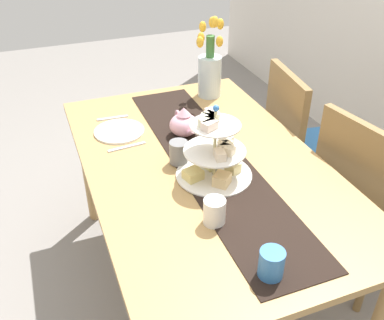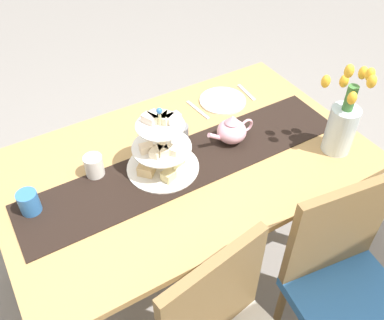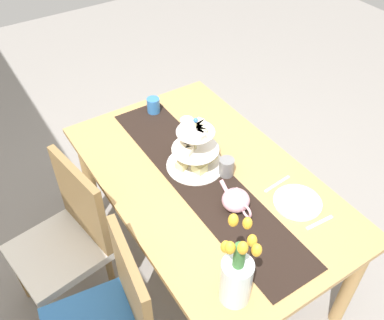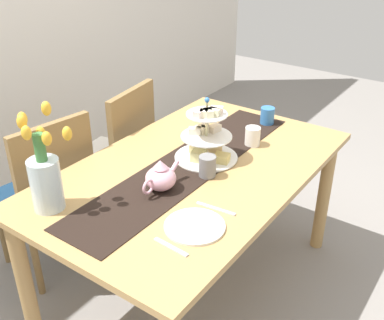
{
  "view_description": "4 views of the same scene",
  "coord_description": "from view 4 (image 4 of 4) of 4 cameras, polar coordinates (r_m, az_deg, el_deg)",
  "views": [
    {
      "loc": [
        1.4,
        -0.59,
        1.73
      ],
      "look_at": [
        0.06,
        -0.08,
        0.79
      ],
      "focal_mm": 41.16,
      "sensor_mm": 36.0,
      "label": 1
    },
    {
      "loc": [
        0.64,
        1.14,
        1.96
      ],
      "look_at": [
        -0.0,
        0.06,
        0.77
      ],
      "focal_mm": 39.52,
      "sensor_mm": 36.0,
      "label": 2
    },
    {
      "loc": [
        -1.23,
        0.88,
        2.24
      ],
      "look_at": [
        0.09,
        0.03,
        0.79
      ],
      "focal_mm": 39.66,
      "sensor_mm": 36.0,
      "label": 3
    },
    {
      "loc": [
        -1.52,
        -1.07,
        1.77
      ],
      "look_at": [
        -0.04,
        -0.02,
        0.79
      ],
      "focal_mm": 43.28,
      "sensor_mm": 36.0,
      "label": 4
    }
  ],
  "objects": [
    {
      "name": "ground_plane",
      "position": [
        2.56,
        0.19,
        -15.18
      ],
      "size": [
        8.0,
        8.0,
        0.0
      ],
      "primitive_type": "plane",
      "color": "gray"
    },
    {
      "name": "dining_table",
      "position": [
        2.18,
        0.21,
        -3.17
      ],
      "size": [
        1.55,
        0.94,
        0.73
      ],
      "color": "tan",
      "rests_on": "ground_plane"
    },
    {
      "name": "chair_left",
      "position": [
        2.49,
        -17.37,
        -3.57
      ],
      "size": [
        0.47,
        0.47,
        0.91
      ],
      "color": "olive",
      "rests_on": "ground_plane"
    },
    {
      "name": "chair_right",
      "position": [
        2.78,
        -9.1,
        0.98
      ],
      "size": [
        0.48,
        0.48,
        0.91
      ],
      "color": "olive",
      "rests_on": "ground_plane"
    },
    {
      "name": "table_runner",
      "position": [
        2.14,
        -0.36,
        -0.61
      ],
      "size": [
        1.43,
        0.3,
        0.0
      ],
      "primitive_type": "cube",
      "color": "black",
      "rests_on": "dining_table"
    },
    {
      "name": "tiered_cake_stand",
      "position": [
        2.16,
        1.84,
        2.6
      ],
      "size": [
        0.3,
        0.3,
        0.3
      ],
      "color": "beige",
      "rests_on": "table_runner"
    },
    {
      "name": "teapot",
      "position": [
        1.93,
        -3.9,
        -2.16
      ],
      "size": [
        0.24,
        0.13,
        0.14
      ],
      "color": "#E5A8BC",
      "rests_on": "table_runner"
    },
    {
      "name": "tulip_vase",
      "position": [
        1.86,
        -17.66,
        -1.82
      ],
      "size": [
        0.16,
        0.18,
        0.43
      ],
      "color": "silver",
      "rests_on": "dining_table"
    },
    {
      "name": "dinner_plate_left",
      "position": [
        1.74,
        0.33,
        -8.16
      ],
      "size": [
        0.23,
        0.23,
        0.01
      ],
      "primitive_type": "cylinder",
      "color": "white",
      "rests_on": "dining_table"
    },
    {
      "name": "fork_left",
      "position": [
        1.65,
        -2.62,
        -10.66
      ],
      "size": [
        0.03,
        0.15,
        0.01
      ],
      "primitive_type": "cube",
      "rotation": [
        0.0,
        0.0,
        -0.07
      ],
      "color": "silver",
      "rests_on": "dining_table"
    },
    {
      "name": "knife_left",
      "position": [
        1.84,
        2.95,
        -6.0
      ],
      "size": [
        0.03,
        0.17,
        0.01
      ],
      "primitive_type": "cube",
      "rotation": [
        0.0,
        0.0,
        0.09
      ],
      "color": "silver",
      "rests_on": "dining_table"
    },
    {
      "name": "mug_grey",
      "position": [
        2.03,
        1.91,
        -0.75
      ],
      "size": [
        0.08,
        0.08,
        0.09
      ],
      "primitive_type": "cylinder",
      "color": "slate",
      "rests_on": "table_runner"
    },
    {
      "name": "mug_white_text",
      "position": [
        2.33,
        7.48,
        2.91
      ],
      "size": [
        0.08,
        0.08,
        0.09
      ],
      "primitive_type": "cylinder",
      "color": "white",
      "rests_on": "dining_table"
    },
    {
      "name": "mug_orange",
      "position": [
        2.58,
        9.27,
        5.39
      ],
      "size": [
        0.08,
        0.08,
        0.09
      ],
      "primitive_type": "cylinder",
      "color": "#3370B7",
      "rests_on": "dining_table"
    }
  ]
}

